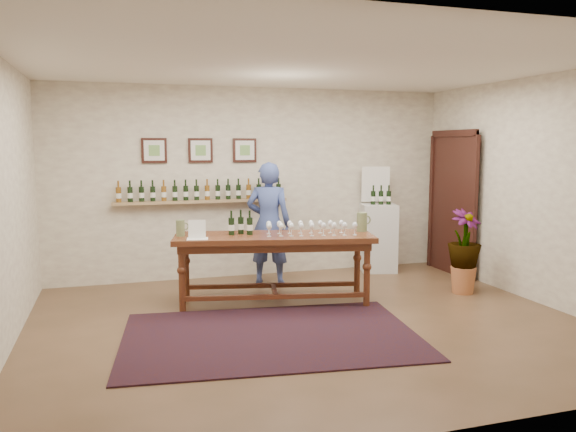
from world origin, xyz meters
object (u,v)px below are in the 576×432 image
object	(u,v)px
tasting_table	(274,245)
potted_plant	(464,251)
display_pedestal	(378,238)
person	(269,223)

from	to	relation	value
tasting_table	potted_plant	xyz separation A→B (m)	(2.53, -0.29, -0.17)
display_pedestal	person	bearing A→B (deg)	-170.94
tasting_table	display_pedestal	world-z (taller)	display_pedestal
display_pedestal	potted_plant	bearing A→B (deg)	-73.09
tasting_table	display_pedestal	distance (m)	2.43
display_pedestal	potted_plant	distance (m)	1.64
tasting_table	potted_plant	distance (m)	2.55
tasting_table	person	distance (m)	1.02
potted_plant	person	bearing A→B (deg)	151.24
potted_plant	person	distance (m)	2.67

